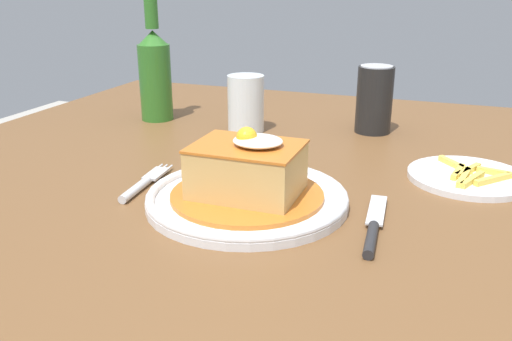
% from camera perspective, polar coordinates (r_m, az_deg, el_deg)
% --- Properties ---
extents(dining_table, '(1.21, 1.07, 0.76)m').
position_cam_1_polar(dining_table, '(0.89, 3.09, -5.46)').
color(dining_table, brown).
rests_on(dining_table, ground_plane).
extents(main_plate, '(0.26, 0.26, 0.02)m').
position_cam_1_polar(main_plate, '(0.70, -0.57, -2.92)').
color(main_plate, white).
rests_on(main_plate, dining_table).
extents(sandwich_meal, '(0.20, 0.20, 0.09)m').
position_cam_1_polar(sandwich_meal, '(0.68, -0.55, -0.30)').
color(sandwich_meal, '#C66B23').
rests_on(sandwich_meal, main_plate).
extents(fork, '(0.03, 0.14, 0.01)m').
position_cam_1_polar(fork, '(0.77, -11.82, -1.41)').
color(fork, silver).
rests_on(fork, dining_table).
extents(knife, '(0.03, 0.17, 0.01)m').
position_cam_1_polar(knife, '(0.63, 12.14, -6.15)').
color(knife, '#262628').
rests_on(knife, dining_table).
extents(soda_can, '(0.07, 0.07, 0.12)m').
position_cam_1_polar(soda_can, '(1.03, 12.30, 7.28)').
color(soda_can, black).
rests_on(soda_can, dining_table).
extents(beer_bottle_green, '(0.06, 0.06, 0.27)m').
position_cam_1_polar(beer_bottle_green, '(1.11, -10.56, 10.28)').
color(beer_bottle_green, '#2D6B23').
rests_on(beer_bottle_green, dining_table).
extents(drinking_glass, '(0.07, 0.07, 0.10)m').
position_cam_1_polar(drinking_glass, '(1.02, -1.07, 6.63)').
color(drinking_glass, silver).
rests_on(drinking_glass, dining_table).
extents(side_plate_fries, '(0.17, 0.17, 0.02)m').
position_cam_1_polar(side_plate_fries, '(0.84, 21.38, -0.60)').
color(side_plate_fries, white).
rests_on(side_plate_fries, dining_table).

